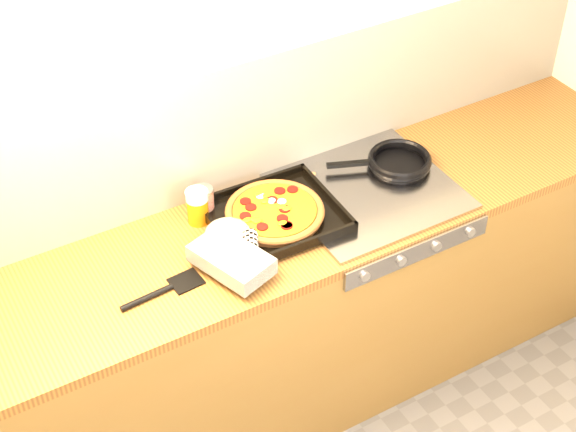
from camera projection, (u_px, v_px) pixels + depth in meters
room_shell at (219, 132)px, 3.07m from camera, size 3.20×3.20×3.20m
counter_run at (263, 323)px, 3.32m from camera, size 3.20×0.62×0.90m
stovetop at (368, 191)px, 3.20m from camera, size 0.60×0.56×0.02m
pizza_on_tray at (262, 224)px, 3.00m from camera, size 0.59×0.50×0.08m
frying_pan at (398, 162)px, 3.29m from camera, size 0.42×0.31×0.04m
tomato_can at (203, 201)px, 3.08m from camera, size 0.09×0.09×0.11m
juice_glass at (198, 206)px, 3.04m from camera, size 0.09×0.09×0.13m
wooden_spoon at (294, 187)px, 3.22m from camera, size 0.29×0.12×0.02m
black_spatula at (163, 291)px, 2.81m from camera, size 0.28×0.09×0.02m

